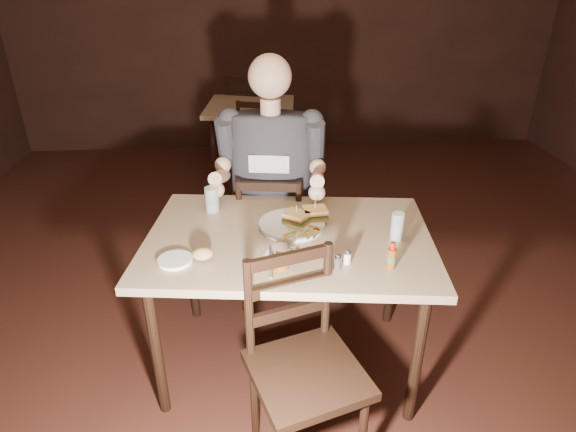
{
  "coord_description": "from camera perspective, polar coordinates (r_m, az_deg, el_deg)",
  "views": [
    {
      "loc": [
        -0.4,
        -2.05,
        1.89
      ],
      "look_at": [
        -0.25,
        -0.03,
        0.85
      ],
      "focal_mm": 30.0,
      "sensor_mm": 36.0,
      "label": 1
    }
  ],
  "objects": [
    {
      "name": "main_table",
      "position": [
        2.3,
        0.09,
        -3.92
      ],
      "size": [
        1.43,
        1.04,
        0.77
      ],
      "rotation": [
        0.0,
        0.0,
        -0.12
      ],
      "color": "tan",
      "rests_on": "ground"
    },
    {
      "name": "hot_sauce",
      "position": [
        2.05,
        12.21,
        -4.56
      ],
      "size": [
        0.04,
        0.04,
        0.12
      ],
      "primitive_type": null,
      "rotation": [
        0.0,
        0.0,
        -0.12
      ],
      "color": "brown",
      "rests_on": "main_table"
    },
    {
      "name": "fork",
      "position": [
        2.1,
        0.01,
        -4.74
      ],
      "size": [
        0.05,
        0.15,
        0.0
      ],
      "primitive_type": "cube",
      "rotation": [
        0.0,
        0.0,
        -0.26
      ],
      "color": "silver",
      "rests_on": "napkin"
    },
    {
      "name": "chair_near",
      "position": [
        2.01,
        2.29,
        -18.15
      ],
      "size": [
        0.55,
        0.57,
        0.92
      ],
      "primitive_type": null,
      "rotation": [
        0.0,
        0.0,
        0.32
      ],
      "color": "black",
      "rests_on": "ground"
    },
    {
      "name": "dinner_plate",
      "position": [
        2.34,
        0.45,
        -1.11
      ],
      "size": [
        0.35,
        0.35,
        0.02
      ],
      "primitive_type": "cylinder",
      "rotation": [
        0.0,
        0.0,
        -0.12
      ],
      "color": "white",
      "rests_on": "main_table"
    },
    {
      "name": "glass_left",
      "position": [
        2.5,
        -9.0,
        1.95
      ],
      "size": [
        0.08,
        0.08,
        0.13
      ],
      "primitive_type": "cylinder",
      "rotation": [
        0.0,
        0.0,
        -0.12
      ],
      "color": "silver",
      "rests_on": "main_table"
    },
    {
      "name": "syrup_dispenser",
      "position": [
        2.01,
        -0.85,
        -4.88
      ],
      "size": [
        0.08,
        0.08,
        0.1
      ],
      "primitive_type": null,
      "rotation": [
        0.0,
        0.0,
        -0.12
      ],
      "color": "brown",
      "rests_on": "main_table"
    },
    {
      "name": "bread_roll",
      "position": [
        2.09,
        -10.09,
        -4.43
      ],
      "size": [
        0.1,
        0.08,
        0.05
      ],
      "primitive_type": "ellipsoid",
      "rotation": [
        0.0,
        0.0,
        -0.12
      ],
      "color": "tan",
      "rests_on": "side_plate"
    },
    {
      "name": "bg_table",
      "position": [
        4.62,
        -4.44,
        11.95
      ],
      "size": [
        0.87,
        0.87,
        0.77
      ],
      "rotation": [
        0.0,
        0.0,
        -0.09
      ],
      "color": "tan",
      "rests_on": "ground"
    },
    {
      "name": "diner",
      "position": [
        2.66,
        -2.11,
        7.25
      ],
      "size": [
        0.67,
        0.56,
        1.06
      ],
      "primitive_type": null,
      "rotation": [
        0.0,
        0.0,
        -0.14
      ],
      "color": "#2F3035",
      "rests_on": "chair_far"
    },
    {
      "name": "ketchup_dollop",
      "position": [
        2.27,
        3.3,
        -1.7
      ],
      "size": [
        0.05,
        0.05,
        0.01
      ],
      "primitive_type": "ellipsoid",
      "rotation": [
        0.0,
        0.0,
        -0.12
      ],
      "color": "maroon",
      "rests_on": "dinner_plate"
    },
    {
      "name": "side_plate",
      "position": [
        2.12,
        -13.23,
        -5.2
      ],
      "size": [
        0.16,
        0.16,
        0.01
      ],
      "primitive_type": "cylinder",
      "rotation": [
        0.0,
        0.0,
        -0.12
      ],
      "color": "white",
      "rests_on": "main_table"
    },
    {
      "name": "chair_far",
      "position": [
        2.94,
        -1.82,
        -2.39
      ],
      "size": [
        0.46,
        0.5,
        0.88
      ],
      "primitive_type": null,
      "rotation": [
        0.0,
        0.0,
        3.0
      ],
      "color": "black",
      "rests_on": "ground"
    },
    {
      "name": "salt_shaker",
      "position": [
        2.06,
        7.04,
        -4.89
      ],
      "size": [
        0.04,
        0.04,
        0.06
      ],
      "primitive_type": null,
      "rotation": [
        0.0,
        0.0,
        -0.12
      ],
      "color": "white",
      "rests_on": "main_table"
    },
    {
      "name": "sandwich_right",
      "position": [
        2.36,
        3.21,
        0.69
      ],
      "size": [
        0.12,
        0.1,
        0.1
      ],
      "primitive_type": null,
      "rotation": [
        0.0,
        0.0,
        0.09
      ],
      "color": "tan",
      "rests_on": "dinner_plate"
    },
    {
      "name": "bg_chair_far",
      "position": [
        5.21,
        -4.39,
        11.31
      ],
      "size": [
        0.56,
        0.59,
        0.94
      ],
      "primitive_type": null,
      "rotation": [
        0.0,
        0.0,
        2.82
      ],
      "color": "black",
      "rests_on": "ground"
    },
    {
      "name": "room_shell",
      "position": [
        2.14,
        6.8,
        13.83
      ],
      "size": [
        7.0,
        7.0,
        7.0
      ],
      "color": "black",
      "rests_on": "ground"
    },
    {
      "name": "napkin",
      "position": [
        2.09,
        -1.26,
        -5.11
      ],
      "size": [
        0.18,
        0.17,
        0.0
      ],
      "primitive_type": "cube",
      "rotation": [
        0.0,
        0.0,
        -0.42
      ],
      "color": "white",
      "rests_on": "main_table"
    },
    {
      "name": "bg_chair_near",
      "position": [
        4.17,
        -4.29,
        6.81
      ],
      "size": [
        0.52,
        0.54,
        0.89
      ],
      "primitive_type": null,
      "rotation": [
        0.0,
        0.0,
        -0.28
      ],
      "color": "black",
      "rests_on": "ground"
    },
    {
      "name": "glass_right",
      "position": [
        2.26,
        12.82,
        -1.21
      ],
      "size": [
        0.07,
        0.07,
        0.13
      ],
      "primitive_type": "cylinder",
      "rotation": [
        0.0,
        0.0,
        -0.12
      ],
      "color": "silver",
      "rests_on": "main_table"
    },
    {
      "name": "fries_pile",
      "position": [
        2.22,
        1.54,
        -1.92
      ],
      "size": [
        0.26,
        0.2,
        0.04
      ],
      "primitive_type": null,
      "rotation": [
        0.0,
        0.0,
        -0.12
      ],
      "color": "#F1D175",
      "rests_on": "dinner_plate"
    },
    {
      "name": "sandwich_left",
      "position": [
        2.31,
        1.03,
        0.12
      ],
      "size": [
        0.14,
        0.14,
        0.1
      ],
      "primitive_type": null,
      "rotation": [
        0.0,
        0.0,
        -0.66
      ],
      "color": "tan",
      "rests_on": "dinner_plate"
    },
    {
      "name": "pepper_shaker",
      "position": [
        2.03,
        5.91,
        -5.45
      ],
      "size": [
        0.04,
        0.04,
        0.06
      ],
      "primitive_type": null,
      "rotation": [
        0.0,
        0.0,
        -0.12
      ],
      "color": "#38332D",
      "rests_on": "main_table"
    },
    {
      "name": "knife",
      "position": [
        2.06,
        -2.06,
        -5.5
      ],
      "size": [
        0.02,
        0.23,
        0.01
      ],
      "primitive_type": "cube",
      "rotation": [
        0.0,
        0.0,
        -0.03
      ],
      "color": "silver",
      "rests_on": "napkin"
    }
  ]
}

